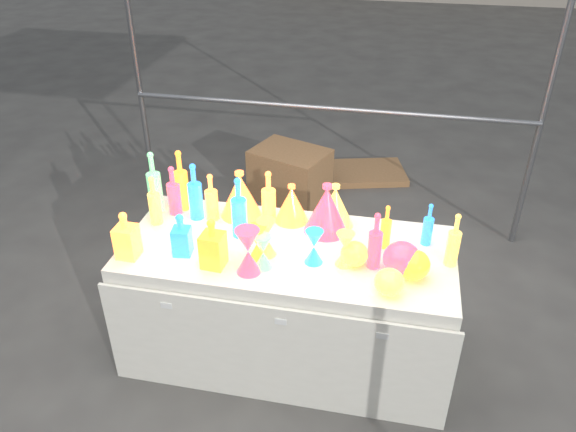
% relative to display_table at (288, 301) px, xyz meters
% --- Properties ---
extents(ground, '(80.00, 80.00, 0.00)m').
position_rel_display_table_xyz_m(ground, '(-0.00, 0.01, -0.37)').
color(ground, '#5F5D58').
rests_on(ground, ground).
extents(display_table, '(1.84, 0.83, 0.75)m').
position_rel_display_table_xyz_m(display_table, '(0.00, 0.00, 0.00)').
color(display_table, white).
rests_on(display_table, ground).
extents(cardboard_box_closed, '(0.74, 0.64, 0.45)m').
position_rel_display_table_xyz_m(cardboard_box_closed, '(-0.36, 1.85, -0.15)').
color(cardboard_box_closed, '#996D45').
rests_on(cardboard_box_closed, ground).
extents(cardboard_box_flat, '(0.82, 0.68, 0.06)m').
position_rel_display_table_xyz_m(cardboard_box_flat, '(0.28, 2.40, -0.34)').
color(cardboard_box_flat, '#996D45').
rests_on(cardboard_box_flat, ground).
extents(bottle_0, '(0.09, 0.09, 0.29)m').
position_rel_display_table_xyz_m(bottle_0, '(-0.49, 0.21, 0.52)').
color(bottle_0, '#F71748').
rests_on(bottle_0, display_table).
extents(bottle_1, '(0.11, 0.11, 0.35)m').
position_rel_display_table_xyz_m(bottle_1, '(-0.59, 0.20, 0.55)').
color(bottle_1, '#198D38').
rests_on(bottle_1, display_table).
extents(bottle_2, '(0.10, 0.10, 0.38)m').
position_rel_display_table_xyz_m(bottle_2, '(-0.70, 0.29, 0.57)').
color(bottle_2, yellow).
rests_on(bottle_2, display_table).
extents(bottle_3, '(0.10, 0.10, 0.31)m').
position_rel_display_table_xyz_m(bottle_3, '(-0.73, 0.23, 0.53)').
color(bottle_3, '#1D27AB').
rests_on(bottle_3, display_table).
extents(bottle_4, '(0.09, 0.09, 0.30)m').
position_rel_display_table_xyz_m(bottle_4, '(-0.80, 0.10, 0.53)').
color(bottle_4, '#117067').
rests_on(bottle_4, display_table).
extents(bottle_5, '(0.11, 0.11, 0.39)m').
position_rel_display_table_xyz_m(bottle_5, '(-0.85, 0.24, 0.57)').
color(bottle_5, '#BA2596').
rests_on(bottle_5, display_table).
extents(bottle_6, '(0.09, 0.09, 0.32)m').
position_rel_display_table_xyz_m(bottle_6, '(-0.16, 0.26, 0.54)').
color(bottle_6, '#F71748').
rests_on(bottle_6, display_table).
extents(bottle_7, '(0.10, 0.10, 0.36)m').
position_rel_display_table_xyz_m(bottle_7, '(-0.29, 0.07, 0.56)').
color(bottle_7, '#198D38').
rests_on(bottle_7, display_table).
extents(decanter_0, '(0.11, 0.11, 0.27)m').
position_rel_display_table_xyz_m(decanter_0, '(-0.81, -0.24, 0.51)').
color(decanter_0, '#F71748').
rests_on(decanter_0, display_table).
extents(decanter_1, '(0.12, 0.12, 0.28)m').
position_rel_display_table_xyz_m(decanter_1, '(-0.34, -0.23, 0.52)').
color(decanter_1, yellow).
rests_on(decanter_1, display_table).
extents(decanter_2, '(0.10, 0.10, 0.24)m').
position_rel_display_table_xyz_m(decanter_2, '(-0.54, -0.16, 0.50)').
color(decanter_2, '#198D38').
rests_on(decanter_2, display_table).
extents(hourglass_0, '(0.13, 0.13, 0.21)m').
position_rel_display_table_xyz_m(hourglass_0, '(-0.13, -0.15, 0.48)').
color(hourglass_0, yellow).
rests_on(hourglass_0, display_table).
extents(hourglass_1, '(0.14, 0.14, 0.25)m').
position_rel_display_table_xyz_m(hourglass_1, '(-0.15, -0.24, 0.50)').
color(hourglass_1, '#1D27AB').
rests_on(hourglass_1, display_table).
extents(hourglass_2, '(0.12, 0.12, 0.19)m').
position_rel_display_table_xyz_m(hourglass_2, '(0.32, -0.08, 0.47)').
color(hourglass_2, '#117067').
rests_on(hourglass_2, display_table).
extents(hourglass_3, '(0.10, 0.10, 0.19)m').
position_rel_display_table_xyz_m(hourglass_3, '(-0.09, -0.19, 0.47)').
color(hourglass_3, '#BA2596').
rests_on(hourglass_3, display_table).
extents(hourglass_4, '(0.13, 0.13, 0.21)m').
position_rel_display_table_xyz_m(hourglass_4, '(-0.10, -0.08, 0.48)').
color(hourglass_4, '#F71748').
rests_on(hourglass_4, display_table).
extents(hourglass_5, '(0.12, 0.12, 0.19)m').
position_rel_display_table_xyz_m(hourglass_5, '(0.16, -0.10, 0.47)').
color(hourglass_5, '#198D38').
rests_on(hourglass_5, display_table).
extents(globe_0, '(0.19, 0.19, 0.12)m').
position_rel_display_table_xyz_m(globe_0, '(0.37, -0.07, 0.43)').
color(globe_0, '#F71748').
rests_on(globe_0, display_table).
extents(globe_1, '(0.19, 0.19, 0.12)m').
position_rel_display_table_xyz_m(globe_1, '(0.55, -0.27, 0.43)').
color(globe_1, '#117067').
rests_on(globe_1, display_table).
extents(globe_2, '(0.18, 0.18, 0.14)m').
position_rel_display_table_xyz_m(globe_2, '(0.66, -0.12, 0.44)').
color(globe_2, yellow).
rests_on(globe_2, display_table).
extents(globe_3, '(0.21, 0.21, 0.15)m').
position_rel_display_table_xyz_m(globe_3, '(0.61, -0.10, 0.45)').
color(globe_3, '#1D27AB').
rests_on(globe_3, display_table).
extents(lampshade_0, '(0.25, 0.25, 0.29)m').
position_rel_display_table_xyz_m(lampshade_0, '(-0.34, 0.29, 0.52)').
color(lampshade_0, yellow).
rests_on(lampshade_0, display_table).
extents(lampshade_1, '(0.25, 0.25, 0.23)m').
position_rel_display_table_xyz_m(lampshade_1, '(-0.04, 0.29, 0.49)').
color(lampshade_1, yellow).
rests_on(lampshade_1, display_table).
extents(lampshade_2, '(0.33, 0.33, 0.29)m').
position_rel_display_table_xyz_m(lampshade_2, '(0.18, 0.22, 0.52)').
color(lampshade_2, '#1D27AB').
rests_on(lampshade_2, display_table).
extents(lampshade_3, '(0.23, 0.23, 0.26)m').
position_rel_display_table_xyz_m(lampshade_3, '(0.21, 0.29, 0.51)').
color(lampshade_3, '#117067').
rests_on(lampshade_3, display_table).
extents(bottle_8, '(0.07, 0.07, 0.25)m').
position_rel_display_table_xyz_m(bottle_8, '(0.73, 0.20, 0.50)').
color(bottle_8, '#198D38').
rests_on(bottle_8, display_table).
extents(bottle_9, '(0.07, 0.07, 0.26)m').
position_rel_display_table_xyz_m(bottle_9, '(0.51, 0.12, 0.50)').
color(bottle_9, yellow).
rests_on(bottle_9, display_table).
extents(bottle_10, '(0.09, 0.09, 0.32)m').
position_rel_display_table_xyz_m(bottle_10, '(0.47, -0.07, 0.54)').
color(bottle_10, '#1D27AB').
rests_on(bottle_10, display_table).
extents(bottle_11, '(0.08, 0.08, 0.30)m').
position_rel_display_table_xyz_m(bottle_11, '(0.86, 0.03, 0.53)').
color(bottle_11, '#117067').
rests_on(bottle_11, display_table).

